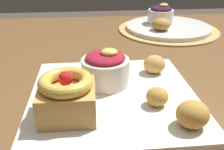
{
  "coord_description": "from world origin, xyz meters",
  "views": [
    {
      "loc": [
        -0.07,
        -0.48,
        0.98
      ],
      "look_at": [
        -0.03,
        -0.05,
        0.77
      ],
      "focal_mm": 41.34,
      "sensor_mm": 36.0,
      "label": 1
    }
  ],
  "objects_px": {
    "back_ramekin": "(161,15)",
    "front_plate": "(113,96)",
    "berry_ramekin": "(105,68)",
    "fritter_front": "(193,114)",
    "fritter_middle": "(157,97)",
    "back_plate": "(168,27)",
    "back_pastry": "(161,24)",
    "fritter_back": "(154,64)",
    "cake_slice": "(67,96)"
  },
  "relations": [
    {
      "from": "fritter_front",
      "to": "fritter_back",
      "type": "bearing_deg",
      "value": 93.3
    },
    {
      "from": "cake_slice",
      "to": "back_ramekin",
      "type": "height_order",
      "value": "cake_slice"
    },
    {
      "from": "berry_ramekin",
      "to": "fritter_front",
      "type": "xyz_separation_m",
      "value": [
        0.12,
        -0.15,
        -0.01
      ]
    },
    {
      "from": "front_plate",
      "to": "fritter_front",
      "type": "bearing_deg",
      "value": -45.2
    },
    {
      "from": "front_plate",
      "to": "cake_slice",
      "type": "distance_m",
      "value": 0.11
    },
    {
      "from": "fritter_middle",
      "to": "back_pastry",
      "type": "distance_m",
      "value": 0.44
    },
    {
      "from": "cake_slice",
      "to": "back_ramekin",
      "type": "bearing_deg",
      "value": 60.8
    },
    {
      "from": "back_plate",
      "to": "cake_slice",
      "type": "bearing_deg",
      "value": -122.44
    },
    {
      "from": "front_plate",
      "to": "fritter_middle",
      "type": "relative_size",
      "value": 8.02
    },
    {
      "from": "cake_slice",
      "to": "berry_ramekin",
      "type": "height_order",
      "value": "cake_slice"
    },
    {
      "from": "fritter_front",
      "to": "back_plate",
      "type": "bearing_deg",
      "value": 76.79
    },
    {
      "from": "fritter_middle",
      "to": "back_plate",
      "type": "xyz_separation_m",
      "value": [
        0.16,
        0.47,
        -0.02
      ]
    },
    {
      "from": "berry_ramekin",
      "to": "back_ramekin",
      "type": "distance_m",
      "value": 0.47
    },
    {
      "from": "back_ramekin",
      "to": "back_pastry",
      "type": "relative_size",
      "value": 1.46
    },
    {
      "from": "cake_slice",
      "to": "fritter_back",
      "type": "relative_size",
      "value": 1.9
    },
    {
      "from": "front_plate",
      "to": "berry_ramekin",
      "type": "height_order",
      "value": "berry_ramekin"
    },
    {
      "from": "berry_ramekin",
      "to": "back_plate",
      "type": "bearing_deg",
      "value": 57.77
    },
    {
      "from": "berry_ramekin",
      "to": "fritter_front",
      "type": "bearing_deg",
      "value": -51.65
    },
    {
      "from": "berry_ramekin",
      "to": "front_plate",
      "type": "bearing_deg",
      "value": -75.46
    },
    {
      "from": "front_plate",
      "to": "cake_slice",
      "type": "relative_size",
      "value": 3.45
    },
    {
      "from": "cake_slice",
      "to": "back_pastry",
      "type": "xyz_separation_m",
      "value": [
        0.27,
        0.44,
        -0.01
      ]
    },
    {
      "from": "fritter_middle",
      "to": "fritter_back",
      "type": "relative_size",
      "value": 0.82
    },
    {
      "from": "fritter_middle",
      "to": "back_ramekin",
      "type": "height_order",
      "value": "back_ramekin"
    },
    {
      "from": "cake_slice",
      "to": "fritter_back",
      "type": "xyz_separation_m",
      "value": [
        0.17,
        0.14,
        -0.02
      ]
    },
    {
      "from": "fritter_middle",
      "to": "fritter_back",
      "type": "xyz_separation_m",
      "value": [
        0.03,
        0.13,
        0.0
      ]
    },
    {
      "from": "cake_slice",
      "to": "berry_ramekin",
      "type": "distance_m",
      "value": 0.12
    },
    {
      "from": "back_plate",
      "to": "fritter_front",
      "type": "bearing_deg",
      "value": -103.21
    },
    {
      "from": "berry_ramekin",
      "to": "fritter_back",
      "type": "bearing_deg",
      "value": 20.08
    },
    {
      "from": "front_plate",
      "to": "back_plate",
      "type": "relative_size",
      "value": 1.06
    },
    {
      "from": "fritter_front",
      "to": "fritter_middle",
      "type": "height_order",
      "value": "fritter_front"
    },
    {
      "from": "back_ramekin",
      "to": "front_plate",
      "type": "bearing_deg",
      "value": -114.87
    },
    {
      "from": "front_plate",
      "to": "back_plate",
      "type": "distance_m",
      "value": 0.48
    },
    {
      "from": "back_plate",
      "to": "back_pastry",
      "type": "relative_size",
      "value": 4.78
    },
    {
      "from": "fritter_front",
      "to": "back_pastry",
      "type": "distance_m",
      "value": 0.49
    },
    {
      "from": "fritter_back",
      "to": "back_ramekin",
      "type": "distance_m",
      "value": 0.39
    },
    {
      "from": "back_ramekin",
      "to": "fritter_front",
      "type": "bearing_deg",
      "value": -100.47
    },
    {
      "from": "berry_ramekin",
      "to": "back_plate",
      "type": "height_order",
      "value": "berry_ramekin"
    },
    {
      "from": "fritter_middle",
      "to": "back_ramekin",
      "type": "distance_m",
      "value": 0.52
    },
    {
      "from": "front_plate",
      "to": "fritter_front",
      "type": "distance_m",
      "value": 0.15
    },
    {
      "from": "front_plate",
      "to": "back_ramekin",
      "type": "xyz_separation_m",
      "value": [
        0.21,
        0.45,
        0.04
      ]
    },
    {
      "from": "front_plate",
      "to": "back_pastry",
      "type": "xyz_separation_m",
      "value": [
        0.19,
        0.37,
        0.03
      ]
    },
    {
      "from": "front_plate",
      "to": "back_pastry",
      "type": "relative_size",
      "value": 5.06
    },
    {
      "from": "back_plate",
      "to": "fritter_middle",
      "type": "bearing_deg",
      "value": -108.98
    },
    {
      "from": "front_plate",
      "to": "fritter_middle",
      "type": "bearing_deg",
      "value": -33.0
    },
    {
      "from": "fritter_back",
      "to": "berry_ramekin",
      "type": "bearing_deg",
      "value": -159.92
    },
    {
      "from": "fritter_middle",
      "to": "back_plate",
      "type": "height_order",
      "value": "fritter_middle"
    },
    {
      "from": "berry_ramekin",
      "to": "fritter_front",
      "type": "relative_size",
      "value": 1.88
    },
    {
      "from": "back_ramekin",
      "to": "cake_slice",
      "type": "bearing_deg",
      "value": -119.2
    },
    {
      "from": "fritter_front",
      "to": "back_ramekin",
      "type": "xyz_separation_m",
      "value": [
        0.1,
        0.56,
        0.01
      ]
    },
    {
      "from": "berry_ramekin",
      "to": "back_plate",
      "type": "xyz_separation_m",
      "value": [
        0.24,
        0.38,
        -0.03
      ]
    }
  ]
}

